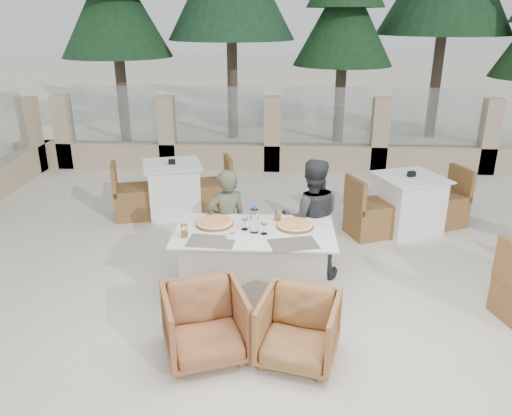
{
  "coord_description": "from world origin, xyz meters",
  "views": [
    {
      "loc": [
        0.16,
        -4.47,
        2.78
      ],
      "look_at": [
        -0.09,
        0.39,
        0.9
      ],
      "focal_mm": 35.0,
      "sensor_mm": 36.0,
      "label": 1
    }
  ],
  "objects_px": {
    "bg_table_b": "(408,203)",
    "diner_left": "(227,224)",
    "pizza_right": "(295,225)",
    "beer_glass_right": "(278,214)",
    "wine_glass_centre": "(245,221)",
    "armchair_near_right": "(298,329)",
    "armchair_far_left": "(233,249)",
    "armchair_near_left": "(205,324)",
    "dining_table": "(255,265)",
    "bg_table_a": "(174,189)",
    "beer_glass_left": "(184,231)",
    "water_bottle": "(254,219)",
    "wine_glass_near": "(264,225)",
    "olive_dish": "(233,235)",
    "pizza_left": "(215,223)",
    "armchair_far_right": "(303,243)",
    "diner_right": "(311,219)"
  },
  "relations": [
    {
      "from": "water_bottle",
      "to": "beer_glass_left",
      "type": "distance_m",
      "value": 0.69
    },
    {
      "from": "beer_glass_left",
      "to": "bg_table_a",
      "type": "height_order",
      "value": "beer_glass_left"
    },
    {
      "from": "beer_glass_left",
      "to": "armchair_far_right",
      "type": "xyz_separation_m",
      "value": [
        1.21,
        0.99,
        -0.57
      ]
    },
    {
      "from": "wine_glass_centre",
      "to": "wine_glass_near",
      "type": "relative_size",
      "value": 1.0
    },
    {
      "from": "dining_table",
      "to": "armchair_near_left",
      "type": "relative_size",
      "value": 2.31
    },
    {
      "from": "beer_glass_right",
      "to": "diner_right",
      "type": "relative_size",
      "value": 0.1
    },
    {
      "from": "dining_table",
      "to": "bg_table_a",
      "type": "xyz_separation_m",
      "value": [
        -1.33,
        2.35,
        0.0
      ]
    },
    {
      "from": "water_bottle",
      "to": "diner_left",
      "type": "xyz_separation_m",
      "value": [
        -0.33,
        0.52,
        -0.29
      ]
    },
    {
      "from": "wine_glass_centre",
      "to": "armchair_near_right",
      "type": "xyz_separation_m",
      "value": [
        0.52,
        -1.01,
        -0.56
      ]
    },
    {
      "from": "wine_glass_near",
      "to": "olive_dish",
      "type": "bearing_deg",
      "value": -164.61
    },
    {
      "from": "pizza_left",
      "to": "armchair_far_right",
      "type": "height_order",
      "value": "pizza_left"
    },
    {
      "from": "pizza_right",
      "to": "diner_right",
      "type": "bearing_deg",
      "value": 66.61
    },
    {
      "from": "pizza_left",
      "to": "diner_left",
      "type": "xyz_separation_m",
      "value": [
        0.08,
        0.35,
        -0.17
      ]
    },
    {
      "from": "armchair_far_left",
      "to": "armchair_near_left",
      "type": "relative_size",
      "value": 0.95
    },
    {
      "from": "dining_table",
      "to": "beer_glass_left",
      "type": "distance_m",
      "value": 0.83
    },
    {
      "from": "diner_right",
      "to": "water_bottle",
      "type": "bearing_deg",
      "value": 42.15
    },
    {
      "from": "armchair_near_right",
      "to": "olive_dish",
      "type": "bearing_deg",
      "value": 141.63
    },
    {
      "from": "olive_dish",
      "to": "pizza_right",
      "type": "bearing_deg",
      "value": 23.69
    },
    {
      "from": "dining_table",
      "to": "bg_table_b",
      "type": "height_order",
      "value": "same"
    },
    {
      "from": "wine_glass_near",
      "to": "beer_glass_right",
      "type": "relative_size",
      "value": 1.34
    },
    {
      "from": "water_bottle",
      "to": "armchair_far_left",
      "type": "bearing_deg",
      "value": 115.44
    },
    {
      "from": "armchair_near_right",
      "to": "water_bottle",
      "type": "bearing_deg",
      "value": 128.5
    },
    {
      "from": "beer_glass_right",
      "to": "bg_table_a",
      "type": "relative_size",
      "value": 0.08
    },
    {
      "from": "beer_glass_left",
      "to": "pizza_right",
      "type": "bearing_deg",
      "value": 15.02
    },
    {
      "from": "pizza_right",
      "to": "armchair_far_right",
      "type": "relative_size",
      "value": 0.64
    },
    {
      "from": "wine_glass_centre",
      "to": "armchair_far_right",
      "type": "relative_size",
      "value": 0.31
    },
    {
      "from": "armchair_near_right",
      "to": "pizza_right",
      "type": "bearing_deg",
      "value": 105.18
    },
    {
      "from": "water_bottle",
      "to": "dining_table",
      "type": "bearing_deg",
      "value": 89.89
    },
    {
      "from": "armchair_near_right",
      "to": "bg_table_b",
      "type": "xyz_separation_m",
      "value": [
        1.58,
        2.9,
        0.09
      ]
    },
    {
      "from": "pizza_left",
      "to": "armchair_far_left",
      "type": "height_order",
      "value": "pizza_left"
    },
    {
      "from": "wine_glass_near",
      "to": "diner_left",
      "type": "xyz_separation_m",
      "value": [
        -0.43,
        0.56,
        -0.23
      ]
    },
    {
      "from": "wine_glass_centre",
      "to": "diner_right",
      "type": "distance_m",
      "value": 0.89
    },
    {
      "from": "beer_glass_right",
      "to": "wine_glass_near",
      "type": "bearing_deg",
      "value": -109.74
    },
    {
      "from": "dining_table",
      "to": "beer_glass_left",
      "type": "xyz_separation_m",
      "value": [
        -0.67,
        -0.18,
        0.45
      ]
    },
    {
      "from": "wine_glass_centre",
      "to": "diner_left",
      "type": "bearing_deg",
      "value": 117.32
    },
    {
      "from": "water_bottle",
      "to": "armchair_near_left",
      "type": "relative_size",
      "value": 0.42
    },
    {
      "from": "bg_table_b",
      "to": "wine_glass_centre",
      "type": "bearing_deg",
      "value": -159.03
    },
    {
      "from": "armchair_near_right",
      "to": "bg_table_a",
      "type": "xyz_separation_m",
      "value": [
        -1.75,
        3.33,
        0.09
      ]
    },
    {
      "from": "pizza_left",
      "to": "beer_glass_left",
      "type": "distance_m",
      "value": 0.4
    },
    {
      "from": "wine_glass_near",
      "to": "diner_right",
      "type": "xyz_separation_m",
      "value": [
        0.5,
        0.63,
        -0.18
      ]
    },
    {
      "from": "pizza_right",
      "to": "beer_glass_left",
      "type": "relative_size",
      "value": 2.89
    },
    {
      "from": "beer_glass_right",
      "to": "bg_table_a",
      "type": "bearing_deg",
      "value": 126.98
    },
    {
      "from": "diner_left",
      "to": "bg_table_a",
      "type": "xyz_separation_m",
      "value": [
        -0.99,
        1.87,
        -0.24
      ]
    },
    {
      "from": "dining_table",
      "to": "bg_table_a",
      "type": "bearing_deg",
      "value": 119.45
    },
    {
      "from": "armchair_far_left",
      "to": "beer_glass_left",
      "type": "bearing_deg",
      "value": 51.1
    },
    {
      "from": "beer_glass_right",
      "to": "wine_glass_centre",
      "type": "bearing_deg",
      "value": -141.99
    },
    {
      "from": "wine_glass_near",
      "to": "armchair_far_right",
      "type": "relative_size",
      "value": 0.31
    },
    {
      "from": "pizza_right",
      "to": "beer_glass_right",
      "type": "height_order",
      "value": "beer_glass_right"
    },
    {
      "from": "bg_table_b",
      "to": "diner_left",
      "type": "bearing_deg",
      "value": -169.42
    },
    {
      "from": "dining_table",
      "to": "wine_glass_centre",
      "type": "height_order",
      "value": "wine_glass_centre"
    }
  ]
}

